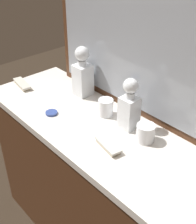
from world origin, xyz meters
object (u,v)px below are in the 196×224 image
Objects in this scene: crystal_decanter_center at (83,76)px; crystal_tumbler_left at (106,108)px; silver_brush_far_right at (22,84)px; porcelain_dish at (51,113)px; crystal_decanter_left at (129,109)px; silver_brush_far_left at (108,145)px; crystal_tumbler_front at (145,134)px.

crystal_tumbler_left is (0.24, -0.05, -0.07)m from crystal_decanter_center.
silver_brush_far_right reaches higher than porcelain_dish.
crystal_decanter_center is 0.28m from porcelain_dish.
crystal_decanter_left reaches higher than silver_brush_far_right.
porcelain_dish is (-0.34, -0.21, -0.10)m from crystal_decanter_left.
silver_brush_far_right is 2.78× the size of porcelain_dish.
silver_brush_far_right is 0.77m from silver_brush_far_left.
porcelain_dish is at bearing -157.87° from crystal_tumbler_front.
silver_brush_far_right is at bearing -146.82° from crystal_decanter_center.
silver_brush_far_left is (-0.07, -0.16, -0.03)m from crystal_tumbler_front.
silver_brush_far_right is (-0.57, -0.16, -0.03)m from crystal_tumbler_left.
silver_brush_far_right is (-0.32, -0.21, -0.10)m from crystal_decanter_center.
porcelain_dish is at bearing -78.43° from crystal_decanter_center.
porcelain_dish is (0.37, -0.04, -0.01)m from silver_brush_far_right.
crystal_tumbler_left is 0.59m from silver_brush_far_right.
crystal_tumbler_front is (0.52, -0.07, -0.08)m from crystal_decanter_center.
silver_brush_far_right is (-0.72, -0.17, -0.09)m from crystal_decanter_left.
silver_brush_far_right is at bearing 173.17° from porcelain_dish.
crystal_decanter_center reaches higher than silver_brush_far_right.
crystal_tumbler_left is 0.58× the size of silver_brush_far_left.
crystal_tumbler_left reaches higher than porcelain_dish.
crystal_decanter_left is 0.74m from silver_brush_far_right.
crystal_decanter_center is at bearing 101.57° from porcelain_dish.
silver_brush_far_left is (0.05, -0.18, -0.09)m from crystal_decanter_left.
porcelain_dish is (-0.39, -0.03, -0.01)m from silver_brush_far_left.
crystal_decanter_left is at bearing -6.36° from crystal_decanter_center.
porcelain_dish is (0.05, -0.26, -0.11)m from crystal_decanter_center.
crystal_tumbler_front is 0.51m from porcelain_dish.
silver_brush_far_left is at bearing -40.73° from crystal_tumbler_left.
crystal_decanter_left is 2.91× the size of crystal_tumbler_left.
crystal_tumbler_left is at bearing -12.16° from crystal_decanter_center.
crystal_tumbler_front is at bearing -7.22° from crystal_decanter_center.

